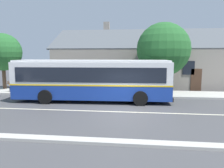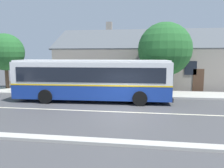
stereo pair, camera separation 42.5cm
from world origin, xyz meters
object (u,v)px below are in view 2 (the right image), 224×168
at_px(bench_by_building, 20,87).
at_px(street_tree_secondary, 5,52).
at_px(street_tree_primary, 163,52).
at_px(transit_bus, 92,79).

relative_size(bench_by_building, street_tree_secondary, 0.30).
bearing_deg(street_tree_primary, bench_by_building, -172.51).
bearing_deg(street_tree_secondary, transit_bus, -22.58).
relative_size(transit_bus, street_tree_secondary, 2.10).
distance_m(bench_by_building, street_tree_primary, 13.16).
bearing_deg(street_tree_secondary, street_tree_primary, 0.45).
bearing_deg(transit_bus, street_tree_primary, 37.08).
xyz_separation_m(transit_bus, street_tree_primary, (5.39, 4.08, 2.05)).
relative_size(transit_bus, street_tree_primary, 1.83).
xyz_separation_m(bench_by_building, street_tree_primary, (12.67, 1.67, 3.12)).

